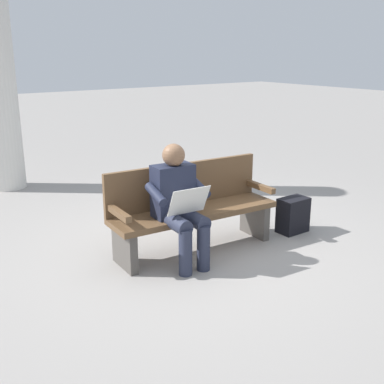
# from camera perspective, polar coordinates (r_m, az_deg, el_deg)

# --- Properties ---
(ground_plane) EXTENTS (40.00, 40.00, 0.00)m
(ground_plane) POSITION_cam_1_polar(r_m,az_deg,el_deg) (5.13, 0.33, -6.86)
(ground_plane) COLOR gray
(bench_near) EXTENTS (1.83, 0.60, 0.90)m
(bench_near) POSITION_cam_1_polar(r_m,az_deg,el_deg) (5.02, -0.09, -1.77)
(bench_near) COLOR brown
(bench_near) RESTS_ON ground
(person_seated) EXTENTS (0.59, 0.59, 1.18)m
(person_seated) POSITION_cam_1_polar(r_m,az_deg,el_deg) (4.64, -1.57, -1.14)
(person_seated) COLOR #1E2338
(person_seated) RESTS_ON ground
(backpack) EXTENTS (0.35, 0.26, 0.41)m
(backpack) POSITION_cam_1_polar(r_m,az_deg,el_deg) (5.67, 11.82, -2.71)
(backpack) COLOR black
(backpack) RESTS_ON ground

